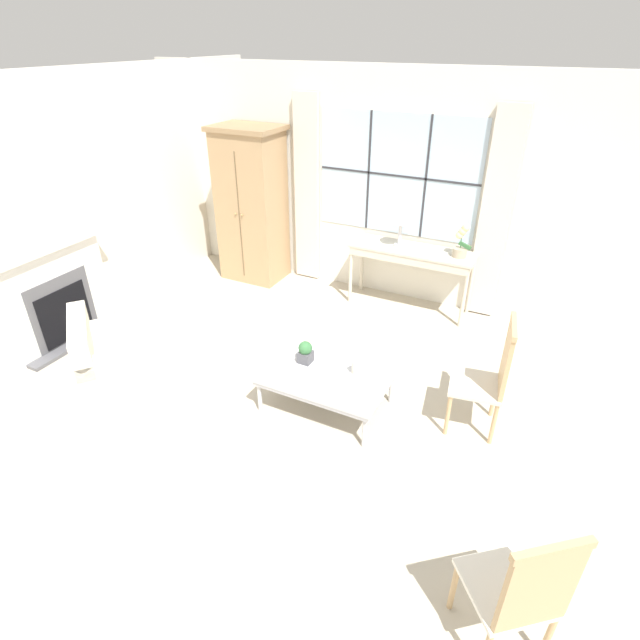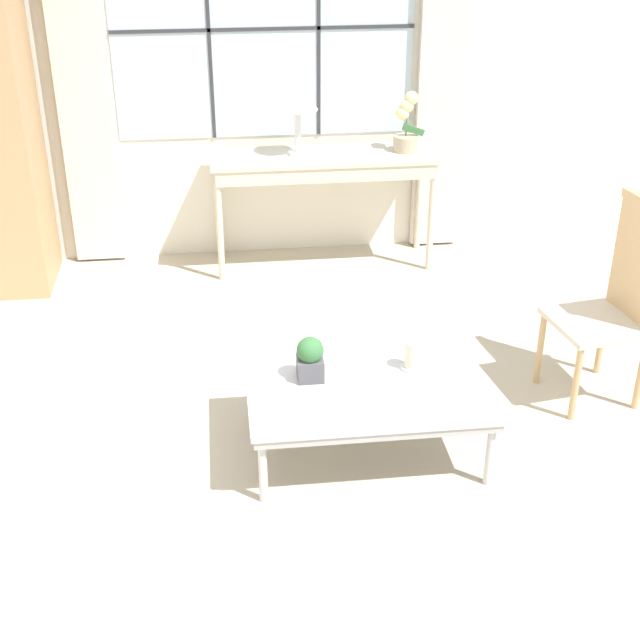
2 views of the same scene
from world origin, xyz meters
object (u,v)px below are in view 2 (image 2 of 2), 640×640
(table_lamp, at_px, (297,99))
(coffee_table, at_px, (367,391))
(potted_orchid, at_px, (406,127))
(pillar_candle, at_px, (413,356))
(side_chair_wooden, at_px, (618,294))
(console_table, at_px, (323,166))
(potted_plant_small, at_px, (310,358))

(table_lamp, distance_m, coffee_table, 2.41)
(table_lamp, height_order, potted_orchid, table_lamp)
(pillar_candle, bearing_deg, side_chair_wooden, 12.57)
(console_table, bearing_deg, side_chair_wooden, -55.28)
(side_chair_wooden, distance_m, potted_plant_small, 1.67)
(console_table, height_order, pillar_candle, console_table)
(side_chair_wooden, bearing_deg, coffee_table, -165.08)
(coffee_table, relative_size, pillar_candle, 7.13)
(table_lamp, xyz_separation_m, potted_plant_small, (-0.16, -2.17, -0.70))
(side_chair_wooden, relative_size, potted_plant_small, 4.97)
(potted_orchid, distance_m, potted_plant_small, 2.40)
(potted_orchid, distance_m, pillar_candle, 2.24)
(console_table, xyz_separation_m, potted_orchid, (0.57, 0.00, 0.25))
(table_lamp, relative_size, potted_plant_small, 2.20)
(table_lamp, bearing_deg, coffee_table, -87.28)
(pillar_candle, bearing_deg, potted_orchid, 79.81)
(console_table, height_order, potted_orchid, potted_orchid)
(side_chair_wooden, bearing_deg, potted_plant_small, -170.19)
(coffee_table, relative_size, potted_plant_small, 5.20)
(coffee_table, xyz_separation_m, potted_plant_small, (-0.26, 0.08, 0.15))
(console_table, relative_size, coffee_table, 1.34)
(table_lamp, xyz_separation_m, potted_orchid, (0.74, 0.00, -0.21))
(potted_orchid, bearing_deg, table_lamp, -179.73)
(console_table, bearing_deg, coffee_table, -91.70)
(table_lamp, distance_m, potted_orchid, 0.77)
(console_table, distance_m, pillar_candle, 2.17)
(console_table, height_order, side_chair_wooden, side_chair_wooden)
(side_chair_wooden, distance_m, pillar_candle, 1.17)
(coffee_table, bearing_deg, console_table, 88.30)
(table_lamp, height_order, pillar_candle, table_lamp)
(potted_plant_small, bearing_deg, potted_orchid, 67.64)
(potted_plant_small, bearing_deg, side_chair_wooden, 9.81)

